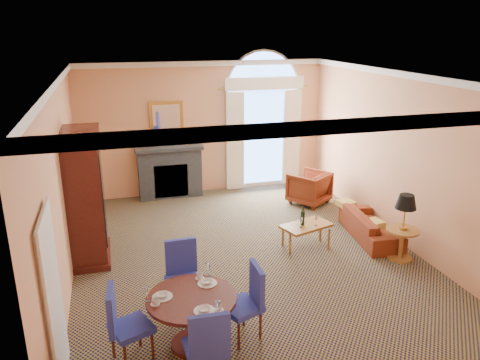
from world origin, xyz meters
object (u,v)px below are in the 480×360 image
object	(u,v)px
coffee_table	(306,226)
armchair	(309,188)
armoire	(85,199)
dining_table	(192,310)
sofa	(371,226)
side_table	(404,219)

from	to	relation	value
coffee_table	armchair	bearing A→B (deg)	47.55
armoire	dining_table	bearing A→B (deg)	-65.45
armoire	armchair	xyz separation A→B (m)	(4.88, 1.49, -0.75)
armoire	sofa	world-z (taller)	armoire
sofa	armchair	xyz separation A→B (m)	(-0.39, 2.10, 0.13)
armoire	coffee_table	xyz separation A→B (m)	(3.87, -0.66, -0.69)
sofa	armchair	bearing A→B (deg)	17.42
dining_table	armoire	bearing A→B (deg)	114.55
armoire	side_table	distance (m)	5.55
armchair	coffee_table	xyz separation A→B (m)	(-1.01, -2.15, 0.06)
dining_table	armchair	size ratio (longest dim) A/B	1.38
armoire	sofa	size ratio (longest dim) A/B	1.36
coffee_table	sofa	bearing A→B (deg)	-15.10
armchair	armoire	bearing A→B (deg)	-17.01
sofa	coffee_table	size ratio (longest dim) A/B	1.68
dining_table	coffee_table	distance (m)	3.40
sofa	side_table	bearing A→B (deg)	-170.06
armoire	armchair	distance (m)	5.16
dining_table	sofa	bearing A→B (deg)	30.29
sofa	armchair	world-z (taller)	armchair
sofa	coffee_table	bearing A→B (deg)	99.18
armoire	dining_table	size ratio (longest dim) A/B	2.03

